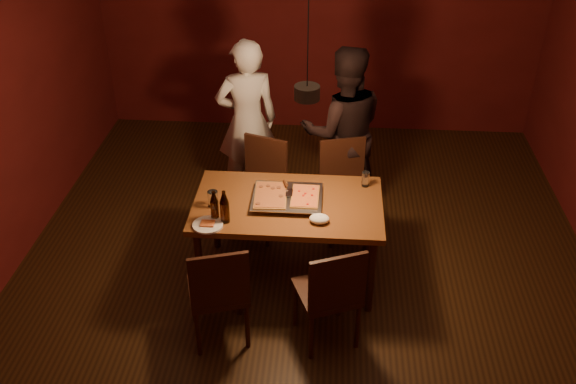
# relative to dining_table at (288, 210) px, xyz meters

# --- Properties ---
(room_shell) EXTENTS (6.00, 6.00, 6.00)m
(room_shell) POSITION_rel_dining_table_xyz_m (0.14, -0.12, 0.72)
(room_shell) COLOR #38210F
(room_shell) RESTS_ON ground
(dining_table) EXTENTS (1.50, 0.90, 0.75)m
(dining_table) POSITION_rel_dining_table_xyz_m (0.00, 0.00, 0.00)
(dining_table) COLOR brown
(dining_table) RESTS_ON floor
(chair_far_left) EXTENTS (0.54, 0.54, 0.49)m
(chair_far_left) POSITION_rel_dining_table_xyz_m (-0.30, 0.72, -0.14)
(chair_far_left) COLOR #38190F
(chair_far_left) RESTS_ON floor
(chair_far_right) EXTENTS (0.52, 0.52, 0.49)m
(chair_far_right) POSITION_rel_dining_table_xyz_m (0.46, 0.74, -0.14)
(chair_far_right) COLOR #38190F
(chair_far_right) RESTS_ON floor
(chair_near_left) EXTENTS (0.52, 0.52, 0.49)m
(chair_near_left) POSITION_rel_dining_table_xyz_m (-0.44, -0.80, -0.14)
(chair_near_left) COLOR #38190F
(chair_near_left) RESTS_ON floor
(chair_near_right) EXTENTS (0.55, 0.55, 0.49)m
(chair_near_right) POSITION_rel_dining_table_xyz_m (0.37, -0.76, -0.14)
(chair_near_right) COLOR #38190F
(chair_near_right) RESTS_ON floor
(pizza_tray) EXTENTS (0.56, 0.47, 0.05)m
(pizza_tray) POSITION_rel_dining_table_xyz_m (-0.01, 0.02, 0.10)
(pizza_tray) COLOR silver
(pizza_tray) RESTS_ON dining_table
(pizza_meat) EXTENTS (0.27, 0.41, 0.02)m
(pizza_meat) POSITION_rel_dining_table_xyz_m (-0.14, 0.01, 0.13)
(pizza_meat) COLOR maroon
(pizza_meat) RESTS_ON pizza_tray
(pizza_cheese) EXTENTS (0.22, 0.34, 0.02)m
(pizza_cheese) POSITION_rel_dining_table_xyz_m (0.13, 0.02, 0.13)
(pizza_cheese) COLOR gold
(pizza_cheese) RESTS_ON pizza_tray
(spatula) EXTENTS (0.15, 0.26, 0.04)m
(spatula) POSITION_rel_dining_table_xyz_m (-0.00, 0.05, 0.14)
(spatula) COLOR silver
(spatula) RESTS_ON pizza_tray
(beer_bottle_a) EXTENTS (0.06, 0.06, 0.24)m
(beer_bottle_a) POSITION_rel_dining_table_xyz_m (-0.54, -0.26, 0.19)
(beer_bottle_a) COLOR black
(beer_bottle_a) RESTS_ON dining_table
(beer_bottle_b) EXTENTS (0.07, 0.07, 0.27)m
(beer_bottle_b) POSITION_rel_dining_table_xyz_m (-0.46, -0.29, 0.21)
(beer_bottle_b) COLOR black
(beer_bottle_b) RESTS_ON dining_table
(water_glass_left) EXTENTS (0.08, 0.08, 0.13)m
(water_glass_left) POSITION_rel_dining_table_xyz_m (-0.58, -0.09, 0.14)
(water_glass_left) COLOR silver
(water_glass_left) RESTS_ON dining_table
(water_glass_right) EXTENTS (0.06, 0.06, 0.13)m
(water_glass_right) POSITION_rel_dining_table_xyz_m (0.62, 0.30, 0.14)
(water_glass_right) COLOR silver
(water_glass_right) RESTS_ON dining_table
(plate_slice) EXTENTS (0.23, 0.23, 0.03)m
(plate_slice) POSITION_rel_dining_table_xyz_m (-0.58, -0.36, 0.08)
(plate_slice) COLOR white
(plate_slice) RESTS_ON dining_table
(napkin) EXTENTS (0.15, 0.12, 0.06)m
(napkin) POSITION_rel_dining_table_xyz_m (0.26, -0.25, 0.11)
(napkin) COLOR white
(napkin) RESTS_ON dining_table
(diner_white) EXTENTS (0.68, 0.55, 1.64)m
(diner_white) POSITION_rel_dining_table_xyz_m (-0.49, 1.29, 0.14)
(diner_white) COLOR white
(diner_white) RESTS_ON floor
(diner_dark) EXTENTS (0.88, 0.73, 1.65)m
(diner_dark) POSITION_rel_dining_table_xyz_m (0.43, 1.13, 0.15)
(diner_dark) COLOR black
(diner_dark) RESTS_ON floor
(pendant_lamp) EXTENTS (0.18, 0.18, 1.10)m
(pendant_lamp) POSITION_rel_dining_table_xyz_m (0.14, -0.12, 1.08)
(pendant_lamp) COLOR black
(pendant_lamp) RESTS_ON ceiling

